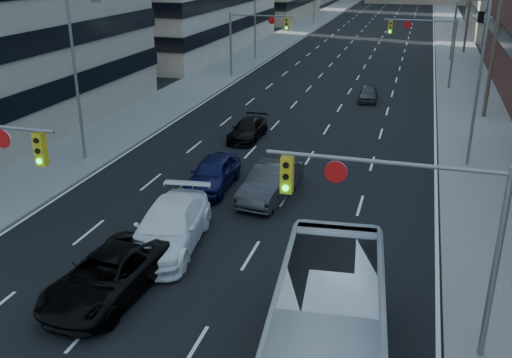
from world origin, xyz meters
name	(u,v)px	position (x,y,z in m)	size (l,w,h in m)	color
road_surface	(393,7)	(0.00, 130.00, 0.01)	(18.00, 300.00, 0.02)	black
sidewalk_left	(342,5)	(-11.50, 130.00, 0.07)	(5.00, 300.00, 0.15)	slate
sidewalk_right	(446,8)	(11.50, 130.00, 0.07)	(5.00, 300.00, 0.15)	slate
signal_near_right	(404,215)	(7.45, 8.00, 4.33)	(6.59, 0.33, 6.00)	slate
signal_far_left	(254,32)	(-7.68, 45.00, 4.30)	(6.09, 0.33, 6.00)	slate
signal_far_right	(426,39)	(7.68, 45.00, 4.30)	(6.09, 0.33, 6.00)	slate
utility_pole_block	(496,37)	(12.20, 36.00, 5.78)	(2.20, 0.28, 11.00)	#4C3D2D
utility_pole_midblock	(470,3)	(12.20, 66.00, 5.78)	(2.20, 0.28, 11.00)	#4C3D2D
streetlight_left_near	(78,73)	(-10.34, 20.00, 5.05)	(2.03, 0.22, 9.00)	slate
streetlight_left_mid	(256,13)	(-10.34, 55.00, 5.05)	(2.03, 0.22, 9.00)	slate
streetlight_right_near	(476,76)	(10.34, 25.00, 5.05)	(2.03, 0.22, 9.00)	slate
streetlight_right_far	(454,14)	(10.34, 60.00, 5.05)	(2.03, 0.22, 9.00)	slate
black_pickup	(108,276)	(-2.11, 7.96, 0.78)	(2.59, 5.63, 1.56)	black
white_van	(169,227)	(-1.55, 11.83, 0.88)	(2.46, 6.06, 1.76)	white
sedan_blue	(213,173)	(-2.00, 18.14, 0.81)	(1.91, 4.75, 1.62)	#0E1038
sedan_grey_center	(270,182)	(1.09, 17.72, 0.81)	(1.72, 4.93, 1.63)	#303032
sedan_black_far	(248,130)	(-2.71, 26.51, 0.63)	(1.76, 4.32, 1.25)	black
sedan_grey_right	(368,94)	(3.64, 38.92, 0.61)	(1.43, 3.57, 1.22)	#3A3A3D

